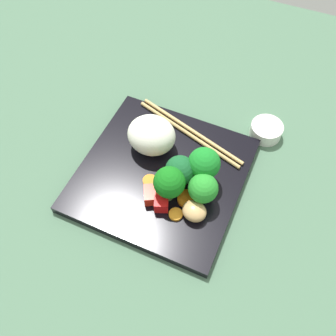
{
  "coord_description": "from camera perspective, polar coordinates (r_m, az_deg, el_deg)",
  "views": [
    {
      "loc": [
        -30.44,
        -13.95,
        53.51
      ],
      "look_at": [
        -0.09,
        -1.16,
        3.51
      ],
      "focal_mm": 40.93,
      "sensor_mm": 36.0,
      "label": 1
    }
  ],
  "objects": [
    {
      "name": "pepper_chunk_1",
      "position": [
        0.59,
        -2.06,
        -3.96
      ],
      "size": [
        3.96,
        4.06,
        1.94
      ],
      "primitive_type": "cube",
      "rotation": [
        0.0,
        0.0,
        0.47
      ],
      "color": "red",
      "rests_on": "square_plate"
    },
    {
      "name": "broccoli_floret_2",
      "position": [
        0.57,
        5.25,
        -3.08
      ],
      "size": [
        4.52,
        4.52,
        5.79
      ],
      "color": "#529D4B",
      "rests_on": "square_plate"
    },
    {
      "name": "broccoli_floret_3",
      "position": [
        0.58,
        5.39,
        0.63
      ],
      "size": [
        4.98,
        4.98,
        6.99
      ],
      "color": "#7BC155",
      "rests_on": "square_plate"
    },
    {
      "name": "broccoli_floret_0",
      "position": [
        0.58,
        1.81,
        -0.4
      ],
      "size": [
        4.66,
        4.66,
        5.91
      ],
      "color": "#68B143",
      "rests_on": "square_plate"
    },
    {
      "name": "ground_plane",
      "position": [
        0.64,
        -0.92,
        -1.83
      ],
      "size": [
        110.0,
        110.0,
        2.0
      ],
      "primitive_type": "cube",
      "color": "#46694F"
    },
    {
      "name": "square_plate",
      "position": [
        0.62,
        -0.95,
        -0.98
      ],
      "size": [
        26.13,
        26.13,
        1.51
      ],
      "primitive_type": "cube",
      "rotation": [
        0.0,
        0.0,
        -0.02
      ],
      "color": "black",
      "rests_on": "ground_plane"
    },
    {
      "name": "pepper_chunk_0",
      "position": [
        0.58,
        -1.02,
        -5.4
      ],
      "size": [
        2.57,
        2.65,
        2.09
      ],
      "primitive_type": "cube",
      "rotation": [
        0.0,
        0.0,
        5.07
      ],
      "color": "red",
      "rests_on": "square_plate"
    },
    {
      "name": "chicken_piece_0",
      "position": [
        0.61,
        3.36,
        -0.82
      ],
      "size": [
        3.59,
        2.95,
        1.94
      ],
      "primitive_type": "ellipsoid",
      "rotation": [
        0.0,
        0.0,
        2.97
      ],
      "color": "tan",
      "rests_on": "square_plate"
    },
    {
      "name": "chicken_piece_1",
      "position": [
        0.6,
        -0.07,
        -1.44
      ],
      "size": [
        3.39,
        4.14,
        2.05
      ],
      "primitive_type": "ellipsoid",
      "rotation": [
        0.0,
        0.0,
        1.4
      ],
      "color": "tan",
      "rests_on": "square_plate"
    },
    {
      "name": "carrot_slice_0",
      "position": [
        0.59,
        2.85,
        -4.59
      ],
      "size": [
        4.17,
        4.17,
        0.7
      ],
      "primitive_type": "cylinder",
      "rotation": [
        0.0,
        0.0,
        2.56
      ],
      "color": "orange",
      "rests_on": "square_plate"
    },
    {
      "name": "carrot_slice_1",
      "position": [
        0.58,
        1.17,
        -6.9
      ],
      "size": [
        2.92,
        2.92,
        0.49
      ],
      "primitive_type": "cylinder",
      "rotation": [
        0.0,
        0.0,
        5.69
      ],
      "color": "orange",
      "rests_on": "square_plate"
    },
    {
      "name": "chicken_piece_2",
      "position": [
        0.57,
        3.94,
        -6.43
      ],
      "size": [
        4.05,
        4.37,
        2.49
      ],
      "primitive_type": "ellipsoid",
      "rotation": [
        0.0,
        0.0,
        1.36
      ],
      "color": "tan",
      "rests_on": "square_plate"
    },
    {
      "name": "carrot_slice_2",
      "position": [
        0.61,
        -2.73,
        -1.92
      ],
      "size": [
        2.92,
        2.92,
        0.53
      ],
      "primitive_type": "cylinder",
      "rotation": [
        0.0,
        0.0,
        0.39
      ],
      "color": "orange",
      "rests_on": "square_plate"
    },
    {
      "name": "broccoli_floret_1",
      "position": [
        0.56,
        0.18,
        -2.25
      ],
      "size": [
        4.8,
        4.8,
        6.63
      ],
      "color": "#619B4B",
      "rests_on": "square_plate"
    },
    {
      "name": "chopstick_pair",
      "position": [
        0.66,
        3.25,
        5.39
      ],
      "size": [
        8.13,
        21.04,
        0.64
      ],
      "rotation": [
        0.0,
        0.0,
        1.26
      ],
      "color": "tan",
      "rests_on": "square_plate"
    },
    {
      "name": "sauce_cup",
      "position": [
        0.69,
        14.41,
        5.46
      ],
      "size": [
        5.58,
        5.58,
        2.39
      ],
      "primitive_type": "cylinder",
      "color": "silver",
      "rests_on": "ground_plane"
    },
    {
      "name": "rice_mound",
      "position": [
        0.62,
        -2.48,
        4.91
      ],
      "size": [
        7.37,
        8.2,
        6.02
      ],
      "primitive_type": "ellipsoid",
      "rotation": [
        0.0,
        0.0,
        1.54
      ],
      "color": "white",
      "rests_on": "square_plate"
    }
  ]
}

